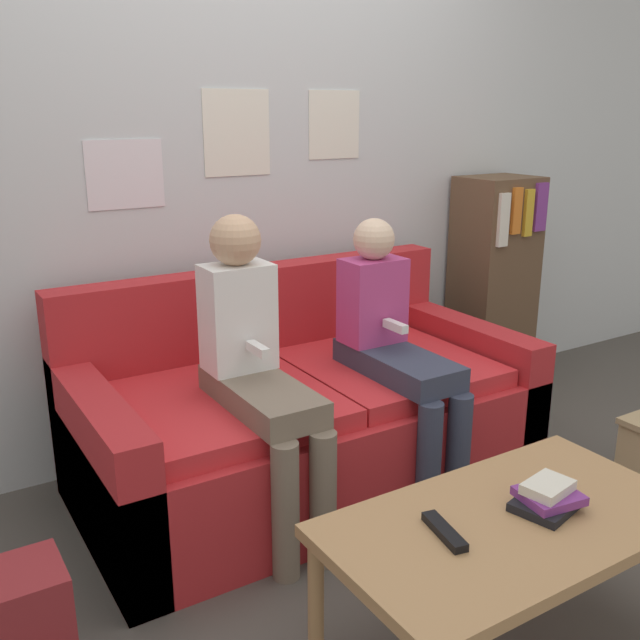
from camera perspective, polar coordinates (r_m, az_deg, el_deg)
ground_plane at (r=2.59m, az=5.36°, el=-17.76°), size 10.00×10.00×0.00m
wall_back at (r=3.11m, az=-6.88°, el=13.50°), size 8.00×0.06×2.60m
couch at (r=2.88m, az=-1.47°, el=-7.73°), size 1.76×0.92×0.83m
coffee_table at (r=2.05m, az=14.90°, el=-16.10°), size 1.01×0.55×0.42m
person_left at (r=2.45m, az=-5.09°, el=-3.47°), size 0.24×0.61×1.12m
person_right at (r=2.75m, az=6.00°, el=-2.02°), size 0.24×0.61×1.06m
tv_remote at (r=1.91m, az=9.92°, el=-16.32°), size 0.07×0.17×0.02m
book_stack at (r=2.08m, az=17.72°, el=-13.34°), size 0.20×0.18×0.08m
bookshelf at (r=3.85m, az=13.67°, el=2.72°), size 0.38×0.33×1.13m
backpack at (r=2.12m, az=-23.61°, el=-22.39°), size 0.30×0.24×0.36m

